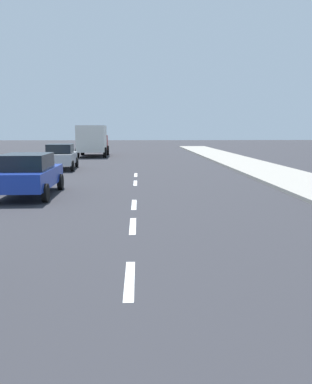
# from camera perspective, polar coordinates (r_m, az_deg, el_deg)

# --- Properties ---
(ground_plane) EXTENTS (160.00, 160.00, 0.00)m
(ground_plane) POSITION_cam_1_polar(r_m,az_deg,el_deg) (15.25, -3.03, -0.46)
(ground_plane) COLOR #2D2D33
(sidewalk_strip) EXTENTS (3.60, 80.00, 0.14)m
(sidewalk_strip) POSITION_cam_1_polar(r_m,az_deg,el_deg) (18.77, 21.08, 0.92)
(sidewalk_strip) COLOR #9E998E
(sidewalk_strip) RESTS_ON ground
(lane_stripe_3) EXTENTS (0.16, 1.80, 0.01)m
(lane_stripe_3) POSITION_cam_1_polar(r_m,az_deg,el_deg) (6.82, -3.73, -12.19)
(lane_stripe_3) COLOR white
(lane_stripe_3) RESTS_ON ground
(lane_stripe_4) EXTENTS (0.16, 1.80, 0.01)m
(lane_stripe_4) POSITION_cam_1_polar(r_m,az_deg,el_deg) (10.43, -3.28, -4.76)
(lane_stripe_4) COLOR white
(lane_stripe_4) RESTS_ON ground
(lane_stripe_5) EXTENTS (0.16, 1.80, 0.01)m
(lane_stripe_5) POSITION_cam_1_polar(r_m,az_deg,el_deg) (13.34, -3.10, -1.77)
(lane_stripe_5) COLOR white
(lane_stripe_5) RESTS_ON ground
(lane_stripe_6) EXTENTS (0.16, 1.80, 0.01)m
(lane_stripe_6) POSITION_cam_1_polar(r_m,az_deg,el_deg) (18.71, -2.93, 1.28)
(lane_stripe_6) COLOR white
(lane_stripe_6) RESTS_ON ground
(lane_stripe_7) EXTENTS (0.16, 1.80, 0.01)m
(lane_stripe_7) POSITION_cam_1_polar(r_m,az_deg,el_deg) (22.05, -2.86, 2.42)
(lane_stripe_7) COLOR white
(lane_stripe_7) RESTS_ON ground
(parked_car_blue) EXTENTS (2.06, 4.36, 1.57)m
(parked_car_blue) POSITION_cam_1_polar(r_m,az_deg,el_deg) (15.71, -17.57, 2.51)
(parked_car_blue) COLOR #1E389E
(parked_car_blue) RESTS_ON ground
(parked_car_silver) EXTENTS (2.00, 3.99, 1.57)m
(parked_car_silver) POSITION_cam_1_polar(r_m,az_deg,el_deg) (25.72, -13.24, 4.96)
(parked_car_silver) COLOR #B7BABF
(parked_car_silver) RESTS_ON ground
(delivery_truck) EXTENTS (2.77, 6.29, 2.80)m
(delivery_truck) POSITION_cam_1_polar(r_m,az_deg,el_deg) (37.83, -8.89, 7.25)
(delivery_truck) COLOR maroon
(delivery_truck) RESTS_ON ground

